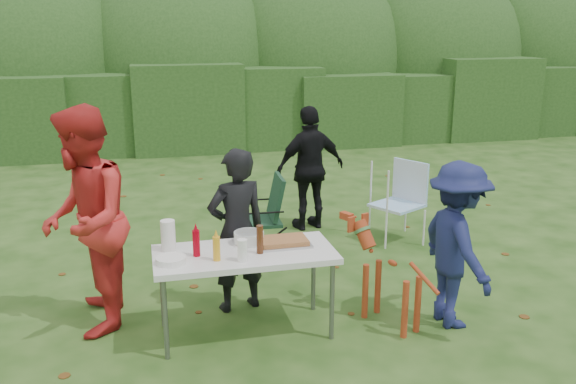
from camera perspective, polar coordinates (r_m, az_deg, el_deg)
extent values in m
plane|color=#1E4211|center=(5.53, -2.22, -12.18)|extent=(80.00, 80.00, 0.00)
cube|color=#23471C|center=(12.96, -9.41, 7.66)|extent=(22.00, 1.40, 1.70)
ellipsoid|color=#3D6628|center=(14.47, -10.06, 11.41)|extent=(20.00, 2.60, 3.20)
cube|color=silver|center=(5.10, -4.09, -5.84)|extent=(1.50, 0.70, 0.05)
cylinder|color=slate|center=(4.94, -11.40, -11.58)|extent=(0.04, 0.04, 0.69)
cylinder|color=slate|center=(5.15, 4.14, -10.14)|extent=(0.04, 0.04, 0.69)
cylinder|color=slate|center=(5.44, -11.68, -8.94)|extent=(0.04, 0.04, 0.69)
cylinder|color=slate|center=(5.63, 2.39, -7.76)|extent=(0.04, 0.04, 0.69)
imported|color=black|center=(5.54, -4.81, -3.61)|extent=(0.63, 0.49, 1.52)
imported|color=red|center=(5.38, -18.49, -2.61)|extent=(0.74, 0.94, 1.94)
imported|color=black|center=(7.75, 2.11, 2.24)|extent=(0.99, 0.56, 1.59)
imported|color=#171E4C|center=(5.44, 15.52, -4.81)|extent=(0.56, 0.96, 1.46)
cube|color=#B7B7BA|center=(5.23, -0.43, -4.85)|extent=(0.45, 0.30, 0.02)
cube|color=#9E6436|center=(5.22, -0.43, -4.56)|extent=(0.40, 0.26, 0.04)
cylinder|color=gold|center=(4.89, -6.70, -5.28)|extent=(0.06, 0.06, 0.20)
cylinder|color=#98000F|center=(5.00, -8.58, -4.76)|extent=(0.06, 0.06, 0.22)
cylinder|color=#47230F|center=(5.01, -2.65, -4.45)|extent=(0.06, 0.06, 0.24)
cylinder|color=white|center=(5.16, -11.15, -4.02)|extent=(0.12, 0.12, 0.26)
cylinder|color=white|center=(4.87, -4.30, -5.46)|extent=(0.08, 0.08, 0.18)
cylinder|color=silver|center=(5.26, -3.68, -4.27)|extent=(0.26, 0.26, 0.10)
cylinder|color=white|center=(4.92, -10.88, -6.26)|extent=(0.24, 0.24, 0.05)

